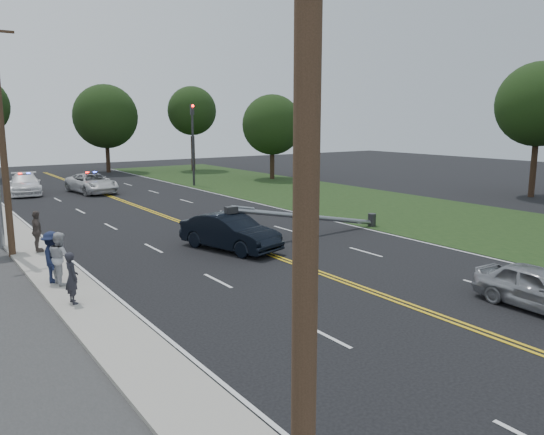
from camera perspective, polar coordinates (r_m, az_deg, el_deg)
ground at (r=18.46m, az=10.58°, el=-7.82°), size 120.00×120.00×0.00m
sidewalk at (r=23.34m, az=-23.41°, el=-4.49°), size 1.80×70.00×0.12m
grass_verge at (r=34.75m, az=14.60°, el=0.65°), size 12.00×80.00×0.01m
centerline_yellow at (r=26.19m, az=-5.12°, el=-2.20°), size 0.36×80.00×0.00m
traffic_signal at (r=47.14m, az=-8.51°, el=8.51°), size 0.28×0.41×7.05m
fallen_streetlight at (r=26.72m, az=4.82°, el=0.05°), size 9.36×0.44×1.91m
utility_pole_near at (r=5.46m, az=3.70°, el=3.51°), size 1.60×0.28×10.00m
utility_pole_mid at (r=24.49m, az=-27.07°, el=7.81°), size 1.60×0.28×10.00m
tree_7 at (r=61.16m, az=-17.47°, el=10.32°), size 6.88×6.88×9.51m
tree_8 at (r=61.43m, az=-8.61°, el=11.26°), size 5.45×5.45×9.44m
tree_9 at (r=51.89m, az=0.02°, el=9.94°), size 5.78×5.78×8.14m
tree_12 at (r=44.14m, az=26.79°, el=10.81°), size 6.14×6.14×9.92m
crashed_sedan at (r=23.70m, az=-4.54°, el=-1.57°), size 3.01×5.18×1.61m
waiting_sedan at (r=18.24m, az=26.85°, el=-6.80°), size 1.76×4.04×1.36m
emergency_a at (r=44.52m, az=-18.83°, el=3.52°), size 3.23×5.82×1.54m
emergency_b at (r=45.55m, az=-25.02°, el=3.27°), size 3.03×5.74×1.59m
bystander_a at (r=17.58m, az=-20.73°, el=-6.08°), size 0.44×0.62×1.63m
bystander_b at (r=19.78m, az=-21.82°, el=-4.06°), size 0.81×0.98×1.82m
bystander_c at (r=20.05m, az=-22.57°, el=-3.94°), size 0.96×1.31×1.82m
bystander_d at (r=24.88m, az=-23.96°, el=-1.38°), size 0.47×1.07×1.79m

